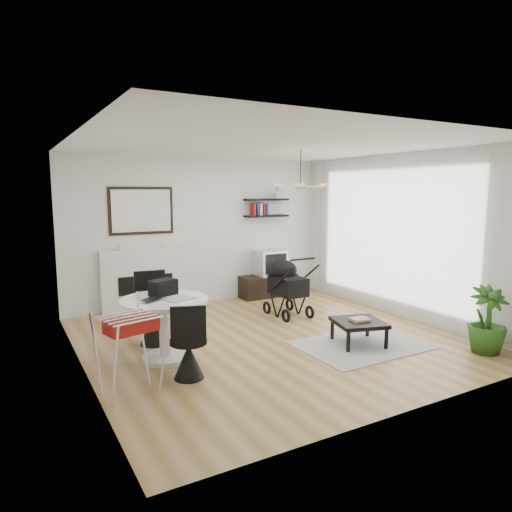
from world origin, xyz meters
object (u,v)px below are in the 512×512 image
fireplace (144,272)px  potted_plant (487,320)px  stroller (286,289)px  tv_console (268,286)px  coffee_table (359,323)px  dining_table (165,320)px  drying_rack (130,354)px  crt_tv (270,262)px

fireplace → potted_plant: fireplace is taller
stroller → potted_plant: size_ratio=1.20×
tv_console → coffee_table: bearing=-97.7°
potted_plant → dining_table: bearing=154.5°
drying_rack → coffee_table: bearing=-12.0°
stroller → crt_tv: bearing=70.3°
crt_tv → potted_plant: 4.22m
fireplace → dining_table: 2.55m
tv_console → crt_tv: 0.47m
drying_rack → stroller: 3.57m
potted_plant → drying_rack: bearing=167.1°
drying_rack → stroller: stroller is taller
dining_table → stroller: 2.67m
tv_console → coffee_table: tv_console is taller
stroller → drying_rack: bearing=-149.5°
crt_tv → dining_table: 3.77m
dining_table → fireplace: bearing=79.6°
drying_rack → potted_plant: 4.45m
potted_plant → crt_tv: bearing=100.8°
crt_tv → stroller: 1.43m
tv_console → potted_plant: potted_plant is taller
fireplace → crt_tv: fireplace is taller
tv_console → drying_rack: drying_rack is taller
tv_console → coffee_table: (-0.42, -3.09, 0.08)m
dining_table → drying_rack: bearing=-128.6°
dining_table → potted_plant: bearing=-25.5°
tv_console → dining_table: (-2.90, -2.37, 0.30)m
fireplace → dining_table: (-0.46, -2.51, -0.17)m
crt_tv → drying_rack: crt_tv is taller
coffee_table → fireplace: bearing=122.1°
fireplace → stroller: size_ratio=2.06×
crt_tv → coffee_table: crt_tv is taller
fireplace → crt_tv: 2.47m
crt_tv → tv_console: bearing=172.0°
fireplace → tv_console: fireplace is taller
crt_tv → coffee_table: 3.14m
drying_rack → potted_plant: bearing=-25.9°
fireplace → stroller: fireplace is taller
crt_tv → drying_rack: 4.74m
stroller → coffee_table: bearing=-89.1°
tv_console → stroller: (-0.45, -1.33, 0.23)m
dining_table → stroller: size_ratio=1.03×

